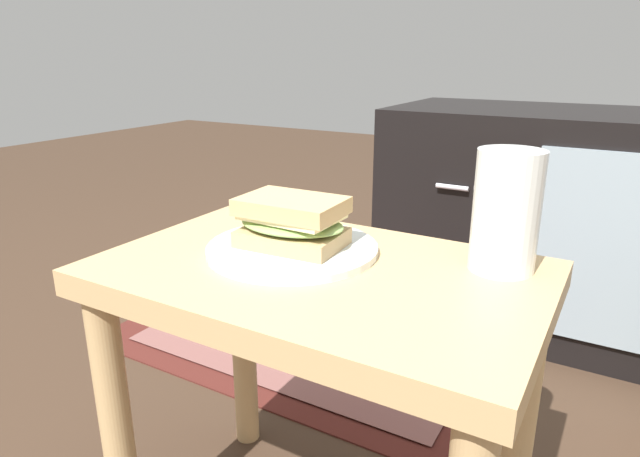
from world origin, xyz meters
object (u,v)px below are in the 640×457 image
object	(u,v)px
plate	(292,249)
beer_glass	(506,213)
tv_cabinet	(575,225)
sandwich_front	(292,222)

from	to	relation	value
plate	beer_glass	xyz separation A→B (m)	(0.26, 0.08, 0.07)
tv_cabinet	sandwich_front	distance (m)	0.99
plate	sandwich_front	distance (m)	0.04
tv_cabinet	beer_glass	xyz separation A→B (m)	(-0.02, -0.84, 0.24)
tv_cabinet	sandwich_front	world-z (taller)	tv_cabinet
sandwich_front	beer_glass	size ratio (longest dim) A/B	1.01
plate	tv_cabinet	bearing A→B (deg)	73.33
tv_cabinet	sandwich_front	size ratio (longest dim) A/B	6.35
plate	beer_glass	size ratio (longest dim) A/B	1.54
plate	sandwich_front	bearing A→B (deg)	90.00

